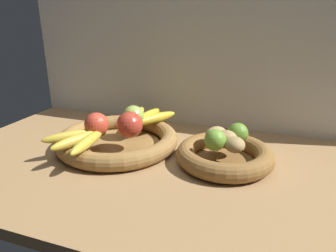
{
  "coord_description": "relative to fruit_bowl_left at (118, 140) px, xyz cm",
  "views": [
    {
      "loc": [
        26.37,
        -81.92,
        40.44
      ],
      "look_at": [
        -2.73,
        -0.95,
        9.29
      ],
      "focal_mm": 33.12,
      "sensor_mm": 36.0,
      "label": 1
    }
  ],
  "objects": [
    {
      "name": "ground_plane",
      "position": [
        19.94,
        0.95,
        -3.96
      ],
      "size": [
        140.0,
        90.0,
        3.0
      ],
      "primitive_type": "cube",
      "color": "#9E774C"
    },
    {
      "name": "back_wall",
      "position": [
        19.94,
        30.95,
        25.04
      ],
      "size": [
        140.0,
        3.0,
        55.0
      ],
      "color": "silver",
      "rests_on": "ground_plane"
    },
    {
      "name": "fruit_bowl_left",
      "position": [
        0.0,
        0.0,
        0.0
      ],
      "size": [
        38.65,
        38.65,
        5.29
      ],
      "color": "olive",
      "rests_on": "ground_plane"
    },
    {
      "name": "fruit_bowl_right",
      "position": [
        34.42,
        -0.0,
        0.02
      ],
      "size": [
        27.71,
        27.71,
        5.29
      ],
      "color": "brown",
      "rests_on": "ground_plane"
    },
    {
      "name": "apple_red_right",
      "position": [
        5.98,
        -2.69,
        6.8
      ],
      "size": [
        7.93,
        7.93,
        7.93
      ],
      "primitive_type": "sphere",
      "color": "#B73828",
      "rests_on": "fruit_bowl_left"
    },
    {
      "name": "apple_red_front",
      "position": [
        -3.99,
        -5.17,
        6.5
      ],
      "size": [
        7.34,
        7.34,
        7.34
      ],
      "primitive_type": "sphere",
      "color": "#CC422D",
      "rests_on": "fruit_bowl_left"
    },
    {
      "name": "apple_green_back",
      "position": [
        2.87,
        6.22,
        6.4
      ],
      "size": [
        7.14,
        7.14,
        7.14
      ],
      "primitive_type": "sphere",
      "color": "#99B74C",
      "rests_on": "fruit_bowl_left"
    },
    {
      "name": "banana_bunch_front",
      "position": [
        -5.12,
        -12.33,
        4.4
      ],
      "size": [
        16.06,
        18.76,
        3.14
      ],
      "color": "gold",
      "rests_on": "fruit_bowl_left"
    },
    {
      "name": "banana_bunch_back",
      "position": [
        4.55,
        12.39,
        4.43
      ],
      "size": [
        16.55,
        19.7,
        3.2
      ],
      "color": "gold",
      "rests_on": "fruit_bowl_left"
    },
    {
      "name": "potato_oblong",
      "position": [
        31.14,
        2.55,
        5.04
      ],
      "size": [
        7.37,
        9.07,
        4.42
      ],
      "primitive_type": "ellipsoid",
      "rotation": [
        0.0,
        0.0,
        1.36
      ],
      "color": "tan",
      "rests_on": "fruit_bowl_right"
    },
    {
      "name": "potato_small",
      "position": [
        37.33,
        -2.92,
        4.95
      ],
      "size": [
        7.44,
        7.82,
        4.24
      ],
      "primitive_type": "ellipsoid",
      "rotation": [
        0.0,
        0.0,
        5.11
      ],
      "color": "#A38451",
      "rests_on": "fruit_bowl_right"
    },
    {
      "name": "potato_large",
      "position": [
        34.42,
        -0.0,
        5.22
      ],
      "size": [
        7.15,
        6.05,
        4.79
      ],
      "primitive_type": "ellipsoid",
      "rotation": [
        0.0,
        0.0,
        0.17
      ],
      "color": "#A38451",
      "rests_on": "fruit_bowl_right"
    },
    {
      "name": "lime_near",
      "position": [
        32.06,
        -3.53,
        5.81
      ],
      "size": [
        5.96,
        5.96,
        5.96
      ],
      "primitive_type": "sphere",
      "color": "#6B9E33",
      "rests_on": "fruit_bowl_right"
    },
    {
      "name": "lime_far",
      "position": [
        37.17,
        3.53,
        5.85
      ],
      "size": [
        6.05,
        6.05,
        6.05
      ],
      "primitive_type": "sphere",
      "color": "olive",
      "rests_on": "fruit_bowl_right"
    }
  ]
}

